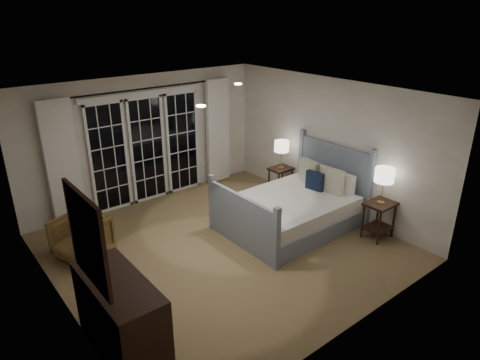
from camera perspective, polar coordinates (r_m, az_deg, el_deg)
floor at (r=7.11m, az=-2.28°, el=-8.90°), size 5.00×5.00×0.00m
ceiling at (r=6.20m, az=-2.64°, el=11.28°), size 5.00×5.00×0.00m
wall_left at (r=5.59m, az=-23.62°, el=-5.49°), size 0.02×5.00×2.50m
wall_right at (r=8.19m, az=11.80°, el=4.53°), size 0.02×5.00×2.50m
wall_back at (r=8.59m, az=-12.44°, el=5.30°), size 5.00×0.02×2.50m
wall_front at (r=4.96m, az=15.15°, el=-7.89°), size 5.00×0.02×2.50m
french_doors at (r=8.60m, az=-12.23°, el=4.22°), size 2.50×0.04×2.20m
curtain_rod at (r=8.28m, az=-12.70°, el=11.78°), size 3.50×0.03×0.03m
curtain_left at (r=7.97m, az=-22.57°, el=1.99°), size 0.55×0.10×2.25m
curtain_right at (r=9.33m, az=-2.97°, el=6.50°), size 0.55×0.10×2.25m
downlight_a at (r=7.15m, az=-0.25°, el=12.69°), size 0.12×0.12×0.01m
downlight_b at (r=5.55m, az=-5.22°, el=9.80°), size 0.12×0.12×0.01m
bed at (r=7.66m, az=7.04°, el=-3.83°), size 2.27×1.63×1.32m
nightstand_left at (r=7.56m, az=18.06°, el=-4.42°), size 0.49×0.40×0.64m
nightstand_right at (r=8.88m, az=5.42°, el=0.39°), size 0.45×0.36×0.59m
lamp_left at (r=7.29m, az=18.71°, el=0.58°), size 0.32×0.32×0.61m
lamp_right at (r=8.66m, az=5.58°, el=4.46°), size 0.30×0.30×0.57m
armchair at (r=7.15m, az=-20.38°, el=-7.17°), size 0.93×0.92×0.66m
dresser at (r=5.15m, az=-15.55°, el=-17.17°), size 0.57×1.33×0.95m
mirror at (r=4.50m, az=-19.70°, el=-7.40°), size 0.05×0.85×1.00m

